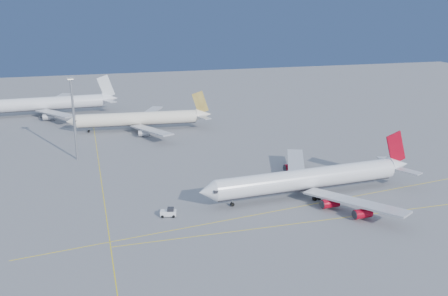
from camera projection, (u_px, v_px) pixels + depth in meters
ground at (269, 202)px, 125.88m from camera, size 500.00×500.00×0.00m
taxiway_lines at (206, 198)px, 127.86m from camera, size 118.86×140.00×0.02m
airliner_virgin at (312, 179)px, 128.97m from camera, size 60.93×54.60×15.03m
airliner_etihad at (141, 119)px, 195.34m from camera, size 56.49×52.05×14.74m
airliner_third at (47, 104)px, 221.31m from camera, size 62.55×57.68×16.79m
pushback_tug at (169, 212)px, 117.00m from camera, size 4.06×3.01×2.09m
light_mast at (73, 111)px, 155.34m from camera, size 2.29×2.29×26.49m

